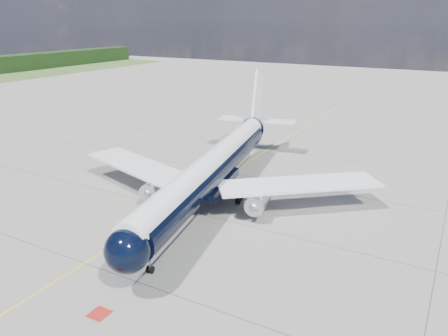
{
  "coord_description": "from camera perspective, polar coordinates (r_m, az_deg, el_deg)",
  "views": [
    {
      "loc": [
        29.88,
        -30.82,
        22.55
      ],
      "look_at": [
        3.66,
        16.35,
        4.0
      ],
      "focal_mm": 35.0,
      "sensor_mm": 36.0,
      "label": 1
    }
  ],
  "objects": [
    {
      "name": "ground",
      "position": [
        71.42,
        2.76,
        0.54
      ],
      "size": [
        320.0,
        320.0,
        0.0
      ],
      "primitive_type": "plane",
      "color": "gray",
      "rests_on": "ground"
    },
    {
      "name": "taxiway_centerline",
      "position": [
        67.21,
        0.86,
        -0.63
      ],
      "size": [
        0.16,
        160.0,
        0.01
      ],
      "primitive_type": "cube",
      "color": "yellow",
      "rests_on": "ground"
    },
    {
      "name": "red_marking",
      "position": [
        38.4,
        -15.97,
        -17.83
      ],
      "size": [
        1.6,
        1.6,
        0.01
      ],
      "primitive_type": "cube",
      "color": "maroon",
      "rests_on": "ground"
    },
    {
      "name": "main_airliner",
      "position": [
        55.89,
        -1.23,
        0.16
      ],
      "size": [
        40.79,
        50.25,
        14.61
      ],
      "rotation": [
        0.0,
        0.0,
        0.19
      ],
      "color": "black",
      "rests_on": "ground"
    }
  ]
}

